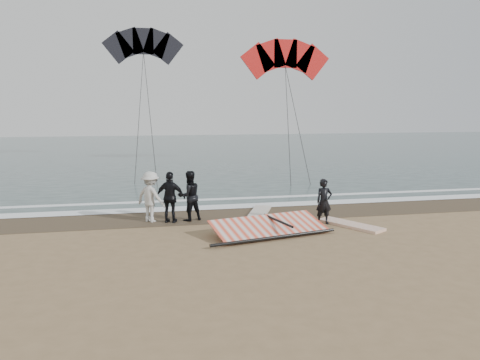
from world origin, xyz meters
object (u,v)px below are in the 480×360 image
Objects in this scene: board_cream at (259,213)px; board_white at (351,225)px; man_main at (324,202)px; sail_rig at (266,228)px.

board_white is at bearing -20.17° from board_cream.
man_main reaches higher than board_cream.
man_main is 2.58m from sail_rig.
sail_rig is (-2.36, -0.82, -0.63)m from man_main.
sail_rig is at bearing -76.90° from board_cream.
board_cream is 0.57× the size of sail_rig.
board_cream reaches higher than board_white.
man_main is 0.38× the size of sail_rig.
sail_rig reaches higher than board_white.
man_main is at bearing -24.33° from board_cream.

